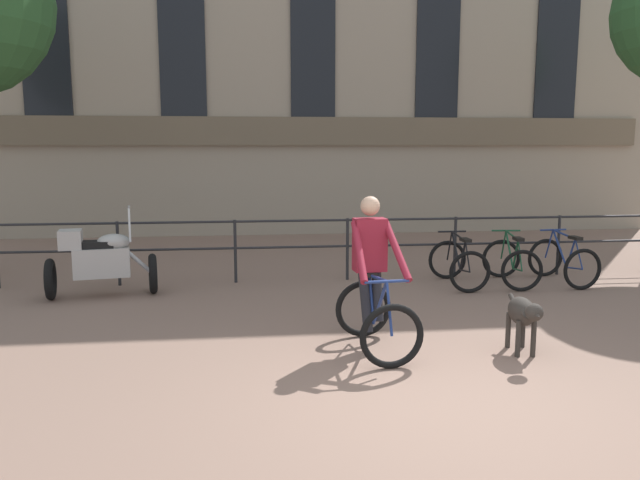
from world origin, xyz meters
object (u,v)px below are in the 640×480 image
(parked_bicycle_mid_right, at_px, (563,262))
(parked_motorcycle, at_px, (101,260))
(parked_bicycle_mid_left, at_px, (511,263))
(cyclist_with_bike, at_px, (373,281))
(dog, at_px, (523,314))
(parked_bicycle_near_lamp, at_px, (458,264))

(parked_bicycle_mid_right, bearing_deg, parked_motorcycle, -4.50)
(parked_bicycle_mid_left, distance_m, parked_bicycle_mid_right, 0.90)
(parked_bicycle_mid_left, xyz_separation_m, parked_bicycle_mid_right, (0.90, -0.00, 0.00))
(parked_bicycle_mid_right, bearing_deg, parked_bicycle_mid_left, -5.27)
(parked_bicycle_mid_left, height_order, parked_bicycle_mid_right, same)
(cyclist_with_bike, distance_m, dog, 1.66)
(cyclist_with_bike, bearing_deg, parked_bicycle_mid_right, 32.86)
(cyclist_with_bike, bearing_deg, parked_bicycle_mid_left, 40.53)
(parked_bicycle_mid_left, bearing_deg, dog, 73.98)
(parked_motorcycle, distance_m, parked_bicycle_near_lamp, 5.57)
(parked_bicycle_near_lamp, distance_m, parked_bicycle_mid_left, 0.90)
(cyclist_with_bike, relative_size, dog, 1.93)
(parked_bicycle_mid_left, relative_size, parked_bicycle_mid_right, 1.00)
(cyclist_with_bike, xyz_separation_m, parked_motorcycle, (-3.57, 2.81, -0.20))
(parked_motorcycle, relative_size, parked_bicycle_mid_right, 1.42)
(parked_bicycle_near_lamp, bearing_deg, parked_bicycle_mid_left, 179.13)
(dog, height_order, parked_bicycle_near_lamp, parked_bicycle_near_lamp)
(parked_bicycle_near_lamp, distance_m, parked_bicycle_mid_right, 1.80)
(dog, distance_m, parked_bicycle_mid_right, 3.98)
(dog, relative_size, parked_bicycle_mid_left, 0.75)
(parked_motorcycle, bearing_deg, parked_bicycle_mid_right, -99.00)
(cyclist_with_bike, height_order, parked_bicycle_mid_left, cyclist_with_bike)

